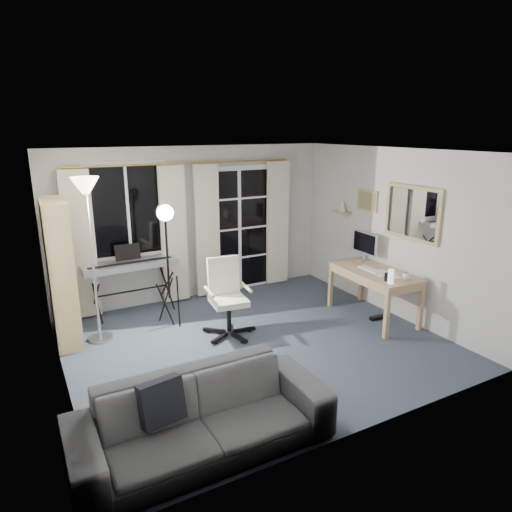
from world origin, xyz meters
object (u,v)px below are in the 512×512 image
at_px(torchiere_lamp, 88,211).
at_px(keyboard_piano, 131,266).
at_px(bookshelf, 59,277).
at_px(monitor, 365,244).
at_px(office_chair, 226,289).
at_px(mug, 407,275).
at_px(desk, 374,276).
at_px(studio_light, 166,227).
at_px(sofa, 202,406).

height_order(torchiere_lamp, keyboard_piano, torchiere_lamp).
bearing_deg(bookshelf, keyboard_piano, 27.20).
bearing_deg(monitor, bookshelf, 171.08).
height_order(keyboard_piano, office_chair, keyboard_piano).
relative_size(keyboard_piano, mug, 11.59).
height_order(torchiere_lamp, office_chair, torchiere_lamp).
xyz_separation_m(torchiere_lamp, monitor, (3.80, -0.69, -0.71)).
height_order(torchiere_lamp, desk, torchiere_lamp).
height_order(office_chair, mug, office_chair).
xyz_separation_m(torchiere_lamp, studio_light, (0.95, -0.02, -0.28)).
relative_size(studio_light, sofa, 0.81).
distance_m(office_chair, desk, 2.14).
relative_size(desk, mug, 11.62).
height_order(bookshelf, sofa, bookshelf).
xyz_separation_m(studio_light, monitor, (2.85, -0.67, -0.43)).
bearing_deg(torchiere_lamp, office_chair, -20.35).
distance_m(desk, sofa, 3.56).
xyz_separation_m(mug, sofa, (-3.33, -0.97, -0.34)).
bearing_deg(bookshelf, torchiere_lamp, -20.21).
bearing_deg(torchiere_lamp, studio_light, -1.36).
bearing_deg(monitor, torchiere_lamp, 172.24).
bearing_deg(torchiere_lamp, sofa, -81.79).
relative_size(desk, sofa, 0.62).
distance_m(studio_light, mug, 3.26).
relative_size(torchiere_lamp, monitor, 4.09).
xyz_separation_m(desk, mug, (0.10, -0.50, 0.15)).
distance_m(keyboard_piano, mug, 3.85).
relative_size(keyboard_piano, sofa, 0.62).
bearing_deg(office_chair, mug, -19.00).
relative_size(torchiere_lamp, studio_light, 1.20).
xyz_separation_m(office_chair, monitor, (2.26, -0.11, 0.38)).
bearing_deg(office_chair, bookshelf, 166.54).
relative_size(keyboard_piano, monitor, 2.64).
height_order(bookshelf, desk, bookshelf).
xyz_separation_m(torchiere_lamp, mug, (3.71, -1.64, -0.92)).
bearing_deg(studio_light, bookshelf, -171.54).
height_order(studio_light, mug, studio_light).
height_order(keyboard_piano, desk, keyboard_piano).
bearing_deg(office_chair, studio_light, 144.47).
bearing_deg(mug, bookshelf, 156.33).
bearing_deg(desk, bookshelf, 164.52).
height_order(bookshelf, studio_light, bookshelf).
bearing_deg(monitor, sofa, -148.17).
bearing_deg(monitor, studio_light, 169.37).
bearing_deg(studio_light, sofa, -86.28).
relative_size(desk, monitor, 2.64).
distance_m(studio_light, desk, 2.99).
height_order(keyboard_piano, monitor, monitor).
relative_size(mug, sofa, 0.05).
xyz_separation_m(monitor, sofa, (-3.43, -1.92, -0.55)).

